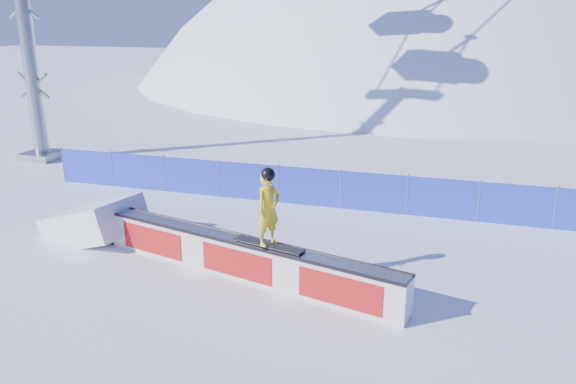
% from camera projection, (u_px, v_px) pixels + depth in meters
% --- Properties ---
extents(ground, '(160.00, 160.00, 0.00)m').
position_uv_depth(ground, '(343.00, 274.00, 12.87)').
color(ground, white).
rests_on(ground, ground).
extents(snow_hill, '(64.00, 64.00, 64.00)m').
position_uv_depth(snow_hill, '(421.00, 260.00, 56.61)').
color(snow_hill, white).
rests_on(snow_hill, ground).
extents(safety_fence, '(22.05, 0.05, 1.30)m').
position_uv_depth(safety_fence, '(374.00, 193.00, 16.79)').
color(safety_fence, blue).
rests_on(safety_fence, ground).
extents(rail_box, '(7.67, 2.40, 0.93)m').
position_uv_depth(rail_box, '(243.00, 258.00, 12.60)').
color(rail_box, silver).
rests_on(rail_box, ground).
extents(snow_ramp, '(2.96, 2.24, 1.65)m').
position_uv_depth(snow_ramp, '(96.00, 236.00, 15.11)').
color(snow_ramp, white).
rests_on(snow_ramp, ground).
extents(snowboarder, '(1.69, 0.70, 1.74)m').
position_uv_depth(snowboarder, '(268.00, 208.00, 11.85)').
color(snowboarder, black).
rests_on(snowboarder, rail_box).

